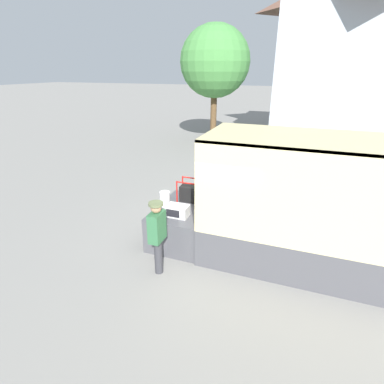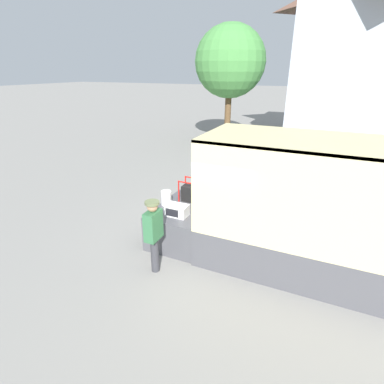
{
  "view_description": "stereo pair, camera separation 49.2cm",
  "coord_description": "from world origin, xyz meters",
  "px_view_note": "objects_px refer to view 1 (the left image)",
  "views": [
    {
      "loc": [
        1.97,
        -6.51,
        4.24
      ],
      "look_at": [
        -0.38,
        -0.2,
        1.46
      ],
      "focal_mm": 28.0,
      "sensor_mm": 36.0,
      "label": 1
    },
    {
      "loc": [
        2.43,
        -6.32,
        4.24
      ],
      "look_at": [
        -0.38,
        -0.2,
        1.46
      ],
      "focal_mm": 28.0,
      "sensor_mm": 36.0,
      "label": 2
    }
  ],
  "objects_px": {
    "microwave": "(178,211)",
    "street_tree": "(215,62)",
    "portable_generator": "(191,193)",
    "worker_person": "(157,231)",
    "box_truck": "(378,240)",
    "orange_bucket": "(165,199)"
  },
  "relations": [
    {
      "from": "box_truck",
      "to": "microwave",
      "type": "bearing_deg",
      "value": -173.43
    },
    {
      "from": "orange_bucket",
      "to": "worker_person",
      "type": "height_order",
      "value": "worker_person"
    },
    {
      "from": "microwave",
      "to": "portable_generator",
      "type": "bearing_deg",
      "value": 90.31
    },
    {
      "from": "orange_bucket",
      "to": "box_truck",
      "type": "bearing_deg",
      "value": 0.78
    },
    {
      "from": "microwave",
      "to": "street_tree",
      "type": "distance_m",
      "value": 12.28
    },
    {
      "from": "microwave",
      "to": "portable_generator",
      "type": "height_order",
      "value": "portable_generator"
    },
    {
      "from": "box_truck",
      "to": "microwave",
      "type": "height_order",
      "value": "box_truck"
    },
    {
      "from": "orange_bucket",
      "to": "street_tree",
      "type": "height_order",
      "value": "street_tree"
    },
    {
      "from": "portable_generator",
      "to": "orange_bucket",
      "type": "distance_m",
      "value": 0.76
    },
    {
      "from": "orange_bucket",
      "to": "worker_person",
      "type": "bearing_deg",
      "value": -70.71
    },
    {
      "from": "portable_generator",
      "to": "street_tree",
      "type": "distance_m",
      "value": 11.35
    },
    {
      "from": "box_truck",
      "to": "worker_person",
      "type": "height_order",
      "value": "box_truck"
    },
    {
      "from": "worker_person",
      "to": "box_truck",
      "type": "bearing_deg",
      "value": 19.56
    },
    {
      "from": "box_truck",
      "to": "street_tree",
      "type": "bearing_deg",
      "value": 122.35
    },
    {
      "from": "microwave",
      "to": "portable_generator",
      "type": "xyz_separation_m",
      "value": [
        -0.01,
        0.97,
        0.09
      ]
    },
    {
      "from": "microwave",
      "to": "worker_person",
      "type": "distance_m",
      "value": 1.06
    },
    {
      "from": "portable_generator",
      "to": "microwave",
      "type": "bearing_deg",
      "value": -89.69
    },
    {
      "from": "box_truck",
      "to": "microwave",
      "type": "distance_m",
      "value": 4.44
    },
    {
      "from": "portable_generator",
      "to": "worker_person",
      "type": "bearing_deg",
      "value": -90.4
    },
    {
      "from": "box_truck",
      "to": "orange_bucket",
      "type": "relative_size",
      "value": 17.32
    },
    {
      "from": "box_truck",
      "to": "microwave",
      "type": "relative_size",
      "value": 12.67
    },
    {
      "from": "microwave",
      "to": "orange_bucket",
      "type": "xyz_separation_m",
      "value": [
        -0.55,
        0.44,
        0.05
      ]
    }
  ]
}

